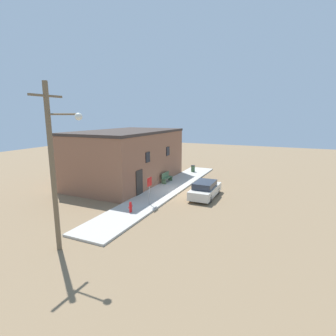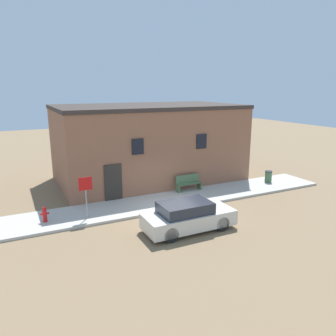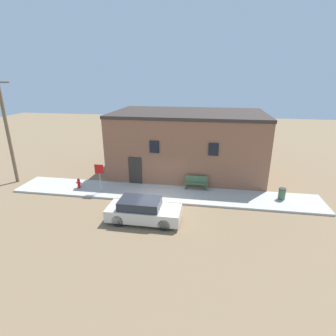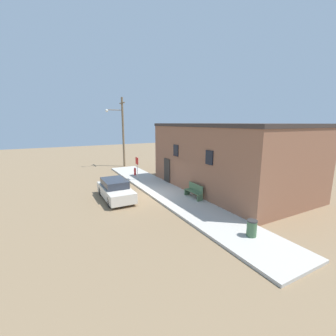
{
  "view_description": "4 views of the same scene",
  "coord_description": "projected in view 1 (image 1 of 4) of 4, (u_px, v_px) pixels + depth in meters",
  "views": [
    {
      "loc": [
        -20.61,
        -8.16,
        6.64
      ],
      "look_at": [
        0.38,
        1.41,
        2.0
      ],
      "focal_mm": 28.0,
      "sensor_mm": 36.0,
      "label": 1
    },
    {
      "loc": [
        -7.37,
        -14.34,
        6.34
      ],
      "look_at": [
        0.38,
        1.41,
        2.0
      ],
      "focal_mm": 35.0,
      "sensor_mm": 36.0,
      "label": 2
    },
    {
      "loc": [
        3.12,
        -15.18,
        7.88
      ],
      "look_at": [
        0.38,
        1.41,
        2.0
      ],
      "focal_mm": 28.0,
      "sensor_mm": 36.0,
      "label": 3
    },
    {
      "loc": [
        14.55,
        -6.21,
        5.25
      ],
      "look_at": [
        0.38,
        1.41,
        2.0
      ],
      "focal_mm": 24.0,
      "sensor_mm": 36.0,
      "label": 4
    }
  ],
  "objects": [
    {
      "name": "ground_plane",
      "position": [
        181.0,
        192.0,
        23.01
      ],
      "size": [
        80.0,
        80.0,
        0.0
      ],
      "primitive_type": "plane",
      "color": "#846B4C"
    },
    {
      "name": "sidewalk",
      "position": [
        166.0,
        190.0,
        23.57
      ],
      "size": [
        21.44,
        2.82,
        0.14
      ],
      "color": "#BCB7AD",
      "rests_on": "ground"
    },
    {
      "name": "brick_building",
      "position": [
        128.0,
        157.0,
        26.17
      ],
      "size": [
        12.17,
        7.02,
        5.2
      ],
      "color": "#8E5B42",
      "rests_on": "ground"
    },
    {
      "name": "fire_hydrant",
      "position": [
        131.0,
        207.0,
        17.86
      ],
      "size": [
        0.42,
        0.2,
        0.75
      ],
      "color": "red",
      "rests_on": "sidewalk"
    },
    {
      "name": "stop_sign",
      "position": [
        149.0,
        186.0,
        19.15
      ],
      "size": [
        0.64,
        0.06,
        2.07
      ],
      "color": "gray",
      "rests_on": "sidewalk"
    },
    {
      "name": "bench",
      "position": [
        166.0,
        177.0,
        25.92
      ],
      "size": [
        1.61,
        0.44,
        0.97
      ],
      "color": "#4C6B47",
      "rests_on": "sidewalk"
    },
    {
      "name": "trash_bin",
      "position": [
        193.0,
        168.0,
        30.71
      ],
      "size": [
        0.47,
        0.47,
        0.78
      ],
      "color": "#426642",
      "rests_on": "sidewalk"
    },
    {
      "name": "utility_pole",
      "position": [
        54.0,
        164.0,
        12.32
      ],
      "size": [
        1.8,
        2.1,
        8.16
      ],
      "color": "brown",
      "rests_on": "ground"
    },
    {
      "name": "parked_car",
      "position": [
        205.0,
        189.0,
        21.53
      ],
      "size": [
        4.18,
        1.69,
        1.36
      ],
      "color": "black",
      "rests_on": "ground"
    }
  ]
}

